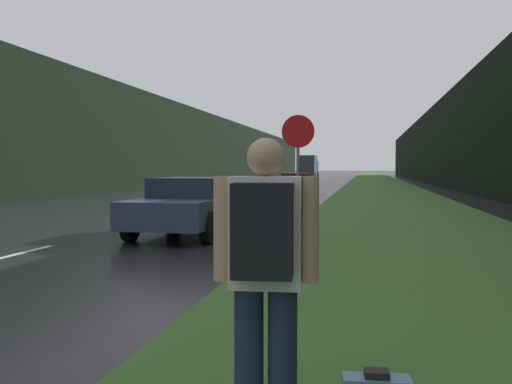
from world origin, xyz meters
name	(u,v)px	position (x,y,z in m)	size (l,w,h in m)	color
grass_verge	(382,189)	(7.36, 40.00, 0.01)	(6.00, 240.00, 0.02)	#386028
lane_stripe_b	(1,258)	(0.00, 7.94, 0.00)	(0.12, 3.00, 0.01)	silver
lane_stripe_c	(155,220)	(0.00, 14.94, 0.00)	(0.12, 3.00, 0.01)	silver
lane_stripe_d	(217,205)	(0.00, 21.94, 0.00)	(0.12, 3.00, 0.01)	silver
treeline_far_side	(192,147)	(-10.36, 50.00, 3.56)	(2.00, 140.00, 7.11)	black
treeline_near_side	(449,143)	(13.36, 50.00, 3.73)	(2.00, 140.00, 7.46)	black
stop_sign	(298,162)	(4.78, 11.47, 1.71)	(0.72, 0.07, 2.74)	slate
hitchhiker_with_backpack	(265,269)	(5.70, 2.63, 1.01)	(0.61, 0.44, 1.75)	#1E2847
car_passing_near	(189,205)	(2.18, 11.76, 0.70)	(1.94, 4.32, 1.35)	#2D3856
car_passing_far	(296,183)	(2.18, 31.27, 0.66)	(1.88, 4.01, 1.26)	maroon
delivery_truck	(309,166)	(-2.18, 80.62, 1.76)	(2.39, 7.70, 3.37)	black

